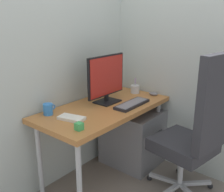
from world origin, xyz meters
TOP-DOWN VIEW (x-y plane):
  - ground_plane at (0.00, 0.00)m, footprint 8.00×8.00m
  - wall_back at (0.00, 0.34)m, footprint 2.49×0.04m
  - wall_side_right at (0.66, -0.18)m, footprint 0.04×1.86m
  - desk at (0.00, 0.00)m, footprint 1.26×0.62m
  - office_chair at (0.25, -0.75)m, footprint 0.59×0.60m
  - filing_cabinet at (0.40, -0.03)m, footprint 0.47×0.55m
  - monitor at (0.10, 0.06)m, footprint 0.46×0.18m
  - keyboard at (0.17, -0.18)m, footprint 0.39×0.14m
  - mouse at (0.56, -0.17)m, footprint 0.07×0.10m
  - pen_holder at (0.52, 0.03)m, footprint 0.09×0.09m
  - notebook at (-0.40, -0.01)m, footprint 0.15×0.23m
  - coffee_mug at (-0.44, 0.22)m, footprint 0.11×0.08m
  - desk_clamp_accessory at (-0.49, -0.19)m, footprint 0.05×0.05m

SIDE VIEW (x-z plane):
  - ground_plane at x=0.00m, z-range 0.00..0.00m
  - filing_cabinet at x=0.40m, z-range 0.00..0.57m
  - office_chair at x=0.25m, z-range 0.00..1.25m
  - desk at x=0.00m, z-range 0.30..1.02m
  - notebook at x=-0.40m, z-range 0.73..0.75m
  - keyboard at x=0.17m, z-range 0.73..0.75m
  - mouse at x=0.56m, z-range 0.73..0.76m
  - desk_clamp_accessory at x=-0.49m, z-range 0.73..0.78m
  - pen_holder at x=0.52m, z-range 0.69..0.85m
  - coffee_mug at x=-0.44m, z-range 0.73..0.82m
  - monitor at x=0.10m, z-range 0.74..1.17m
  - wall_back at x=0.00m, z-range 0.00..2.80m
  - wall_side_right at x=0.66m, z-range 0.00..2.80m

